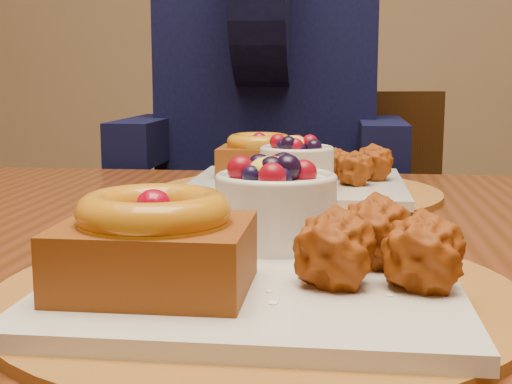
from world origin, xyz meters
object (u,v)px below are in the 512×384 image
at_px(dining_table, 282,304).
at_px(place_setting_near, 253,256).
at_px(chair_far, 355,287).
at_px(diner, 269,72).
at_px(place_setting_far, 294,177).

xyz_separation_m(dining_table, place_setting_near, (-0.00, -0.21, 0.11)).
distance_m(place_setting_near, chair_far, 0.96).
bearing_deg(diner, place_setting_far, -75.36).
height_order(chair_far, diner, diner).
height_order(dining_table, place_setting_near, place_setting_near).
relative_size(dining_table, diner, 1.86).
distance_m(dining_table, place_setting_far, 0.24).
bearing_deg(diner, chair_far, -8.35).
bearing_deg(place_setting_far, chair_far, 79.00).
height_order(dining_table, chair_far, chair_far).
bearing_deg(dining_table, chair_far, 82.58).
bearing_deg(chair_far, dining_table, -110.03).
xyz_separation_m(dining_table, chair_far, (0.09, 0.70, -0.19)).
bearing_deg(chair_far, place_setting_far, -113.61).
xyz_separation_m(dining_table, diner, (-0.09, 0.74, 0.24)).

